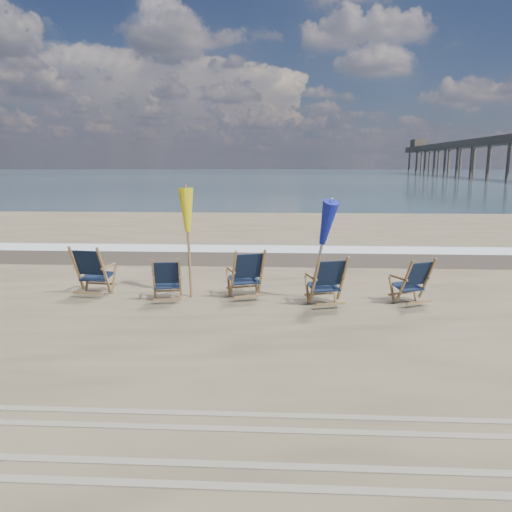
{
  "coord_description": "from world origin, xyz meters",
  "views": [
    {
      "loc": [
        0.51,
        -7.07,
        2.62
      ],
      "look_at": [
        0.0,
        2.2,
        0.9
      ],
      "focal_mm": 35.0,
      "sensor_mm": 36.0,
      "label": 1
    }
  ],
  "objects_px": {
    "beach_chair_2": "(262,273)",
    "umbrella_blue": "(320,222)",
    "beach_chair_3": "(343,281)",
    "umbrella_yellow": "(188,216)",
    "beach_chair_4": "(427,280)",
    "beach_chair_1": "(180,280)",
    "beach_chair_0": "(104,272)"
  },
  "relations": [
    {
      "from": "beach_chair_0",
      "to": "beach_chair_1",
      "type": "bearing_deg",
      "value": 177.7
    },
    {
      "from": "beach_chair_2",
      "to": "umbrella_blue",
      "type": "relative_size",
      "value": 0.5
    },
    {
      "from": "beach_chair_2",
      "to": "umbrella_blue",
      "type": "distance_m",
      "value": 1.52
    },
    {
      "from": "beach_chair_0",
      "to": "beach_chair_1",
      "type": "xyz_separation_m",
      "value": [
        1.58,
        -0.27,
        -0.08
      ]
    },
    {
      "from": "beach_chair_4",
      "to": "umbrella_yellow",
      "type": "xyz_separation_m",
      "value": [
        -4.57,
        0.31,
        1.16
      ]
    },
    {
      "from": "beach_chair_2",
      "to": "beach_chair_3",
      "type": "bearing_deg",
      "value": 142.9
    },
    {
      "from": "beach_chair_3",
      "to": "umbrella_yellow",
      "type": "height_order",
      "value": "umbrella_yellow"
    },
    {
      "from": "umbrella_yellow",
      "to": "beach_chair_2",
      "type": "bearing_deg",
      "value": -3.03
    },
    {
      "from": "beach_chair_3",
      "to": "umbrella_blue",
      "type": "bearing_deg",
      "value": -52.82
    },
    {
      "from": "beach_chair_3",
      "to": "umbrella_yellow",
      "type": "bearing_deg",
      "value": -27.82
    },
    {
      "from": "umbrella_blue",
      "to": "beach_chair_2",
      "type": "bearing_deg",
      "value": 171.33
    },
    {
      "from": "beach_chair_0",
      "to": "umbrella_blue",
      "type": "distance_m",
      "value": 4.35
    },
    {
      "from": "beach_chair_0",
      "to": "umbrella_yellow",
      "type": "bearing_deg",
      "value": -167.64
    },
    {
      "from": "beach_chair_1",
      "to": "beach_chair_3",
      "type": "relative_size",
      "value": 0.9
    },
    {
      "from": "beach_chair_2",
      "to": "beach_chair_4",
      "type": "bearing_deg",
      "value": 155.74
    },
    {
      "from": "beach_chair_2",
      "to": "beach_chair_4",
      "type": "distance_m",
      "value": 3.14
    },
    {
      "from": "beach_chair_2",
      "to": "beach_chair_3",
      "type": "distance_m",
      "value": 1.59
    },
    {
      "from": "umbrella_yellow",
      "to": "beach_chair_3",
      "type": "bearing_deg",
      "value": -10.39
    },
    {
      "from": "beach_chair_2",
      "to": "umbrella_yellow",
      "type": "relative_size",
      "value": 0.48
    },
    {
      "from": "beach_chair_1",
      "to": "umbrella_yellow",
      "type": "bearing_deg",
      "value": -114.3
    },
    {
      "from": "umbrella_yellow",
      "to": "beach_chair_1",
      "type": "bearing_deg",
      "value": -104.45
    },
    {
      "from": "beach_chair_3",
      "to": "umbrella_yellow",
      "type": "relative_size",
      "value": 0.46
    },
    {
      "from": "beach_chair_1",
      "to": "beach_chair_4",
      "type": "relative_size",
      "value": 0.95
    },
    {
      "from": "beach_chair_1",
      "to": "umbrella_blue",
      "type": "height_order",
      "value": "umbrella_blue"
    },
    {
      "from": "beach_chair_4",
      "to": "umbrella_blue",
      "type": "bearing_deg",
      "value": -26.71
    },
    {
      "from": "beach_chair_0",
      "to": "umbrella_yellow",
      "type": "height_order",
      "value": "umbrella_yellow"
    },
    {
      "from": "beach_chair_0",
      "to": "beach_chair_3",
      "type": "bearing_deg",
      "value": -177.51
    },
    {
      "from": "umbrella_yellow",
      "to": "umbrella_blue",
      "type": "distance_m",
      "value": 2.56
    },
    {
      "from": "beach_chair_1",
      "to": "beach_chair_4",
      "type": "height_order",
      "value": "beach_chair_4"
    },
    {
      "from": "beach_chair_3",
      "to": "beach_chair_4",
      "type": "distance_m",
      "value": 1.62
    },
    {
      "from": "beach_chair_0",
      "to": "beach_chair_1",
      "type": "relative_size",
      "value": 1.19
    },
    {
      "from": "beach_chair_4",
      "to": "umbrella_blue",
      "type": "distance_m",
      "value": 2.3
    }
  ]
}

